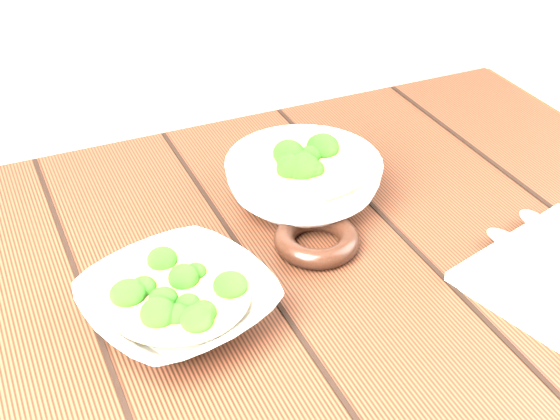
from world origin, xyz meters
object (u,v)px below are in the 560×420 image
object	(u,v)px
table	(276,346)
soup_bowl_front	(179,302)
trivet	(317,240)
soup_bowl_back	(303,180)

from	to	relation	value
table	soup_bowl_front	size ratio (longest dim) A/B	4.81
table	trivet	size ratio (longest dim) A/B	11.07
table	trivet	distance (m)	0.15
soup_bowl_back	trivet	world-z (taller)	soup_bowl_back
soup_bowl_front	trivet	size ratio (longest dim) A/B	2.30
trivet	table	bearing A→B (deg)	-158.27
table	soup_bowl_back	distance (m)	0.22
soup_bowl_front	soup_bowl_back	xyz separation A→B (m)	(0.23, 0.16, 0.01)
soup_bowl_back	trivet	distance (m)	0.11
soup_bowl_front	soup_bowl_back	bearing A→B (deg)	35.03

